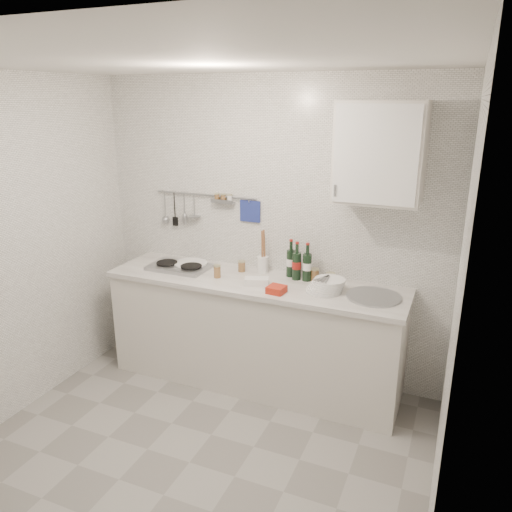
{
  "coord_description": "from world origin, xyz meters",
  "views": [
    {
      "loc": [
        1.48,
        -2.35,
        2.32
      ],
      "look_at": [
        0.1,
        0.9,
        1.19
      ],
      "focal_mm": 35.0,
      "sensor_mm": 36.0,
      "label": 1
    }
  ],
  "objects_px": {
    "wall_cabinet": "(380,153)",
    "plate_stack_hob": "(190,265)",
    "plate_stack_sink": "(326,285)",
    "utensil_crock": "(263,262)",
    "wine_bottles": "(298,260)"
  },
  "relations": [
    {
      "from": "wall_cabinet",
      "to": "plate_stack_sink",
      "type": "height_order",
      "value": "wall_cabinet"
    },
    {
      "from": "wall_cabinet",
      "to": "plate_stack_hob",
      "type": "relative_size",
      "value": 2.31
    },
    {
      "from": "wall_cabinet",
      "to": "utensil_crock",
      "type": "bearing_deg",
      "value": 175.22
    },
    {
      "from": "utensil_crock",
      "to": "wall_cabinet",
      "type": "bearing_deg",
      "value": -4.78
    },
    {
      "from": "wall_cabinet",
      "to": "wine_bottles",
      "type": "distance_m",
      "value": 1.06
    },
    {
      "from": "plate_stack_hob",
      "to": "plate_stack_sink",
      "type": "distance_m",
      "value": 1.24
    },
    {
      "from": "plate_stack_sink",
      "to": "utensil_crock",
      "type": "height_order",
      "value": "utensil_crock"
    },
    {
      "from": "plate_stack_hob",
      "to": "wine_bottles",
      "type": "xyz_separation_m",
      "value": [
        0.95,
        0.09,
        0.13
      ]
    },
    {
      "from": "plate_stack_sink",
      "to": "utensil_crock",
      "type": "xyz_separation_m",
      "value": [
        -0.6,
        0.21,
        0.04
      ]
    },
    {
      "from": "plate_stack_sink",
      "to": "utensil_crock",
      "type": "distance_m",
      "value": 0.64
    },
    {
      "from": "wall_cabinet",
      "to": "utensil_crock",
      "type": "distance_m",
      "value": 1.31
    },
    {
      "from": "wall_cabinet",
      "to": "utensil_crock",
      "type": "xyz_separation_m",
      "value": [
        -0.91,
        0.08,
        -0.94
      ]
    },
    {
      "from": "plate_stack_sink",
      "to": "wall_cabinet",
      "type": "bearing_deg",
      "value": 24.16
    },
    {
      "from": "utensil_crock",
      "to": "plate_stack_sink",
      "type": "bearing_deg",
      "value": -19.27
    },
    {
      "from": "utensil_crock",
      "to": "wine_bottles",
      "type": "bearing_deg",
      "value": -5.7
    }
  ]
}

